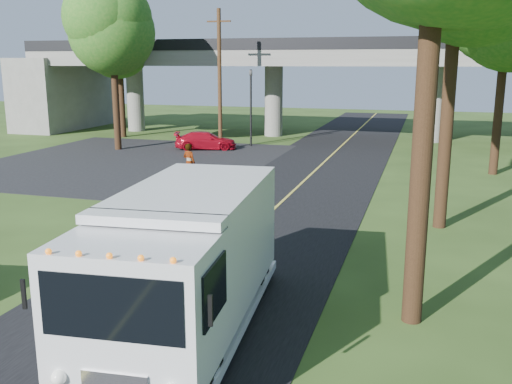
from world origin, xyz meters
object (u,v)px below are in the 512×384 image
at_px(step_van, 185,258).
at_px(pedestrian, 189,163).
at_px(traffic_signal, 251,99).
at_px(tree_left_lot, 113,26).
at_px(red_sedan, 206,141).
at_px(utility_pole, 220,79).
at_px(tree_left_far, 120,38).

distance_m(step_van, pedestrian, 16.00).
height_order(traffic_signal, step_van, traffic_signal).
xyz_separation_m(tree_left_lot, red_sedan, (5.34, 1.89, -7.31)).
bearing_deg(step_van, utility_pole, 103.46).
relative_size(tree_left_far, red_sedan, 2.43).
bearing_deg(step_van, red_sedan, 105.60).
relative_size(tree_left_far, pedestrian, 5.30).
xyz_separation_m(tree_left_far, red_sedan, (8.34, -4.11, -6.86)).
xyz_separation_m(utility_pole, pedestrian, (2.15, -10.25, -3.66)).
relative_size(traffic_signal, utility_pole, 0.58).
bearing_deg(traffic_signal, pedestrian, -86.94).
bearing_deg(tree_left_lot, step_van, -57.19).
xyz_separation_m(tree_left_far, step_van, (17.69, -28.79, -5.78)).
distance_m(traffic_signal, tree_left_lot, 10.01).
distance_m(tree_left_far, pedestrian, 19.28).
height_order(utility_pole, tree_left_far, tree_left_far).
bearing_deg(tree_left_far, red_sedan, -26.20).
xyz_separation_m(traffic_signal, pedestrian, (0.65, -12.25, -2.27)).
bearing_deg(tree_left_far, step_van, -58.43).
bearing_deg(traffic_signal, red_sedan, -137.20).
distance_m(utility_pole, tree_left_far, 10.45).
height_order(traffic_signal, utility_pole, utility_pole).
relative_size(tree_left_far, step_van, 1.32).
bearing_deg(traffic_signal, tree_left_lot, -151.89).
bearing_deg(red_sedan, pedestrian, 178.79).
bearing_deg(utility_pole, traffic_signal, 53.13).
height_order(tree_left_lot, red_sedan, tree_left_lot).
bearing_deg(traffic_signal, tree_left_far, 170.35).
relative_size(step_van, red_sedan, 1.85).
height_order(utility_pole, tree_left_lot, tree_left_lot).
height_order(step_van, pedestrian, step_van).
relative_size(utility_pole, pedestrian, 4.82).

